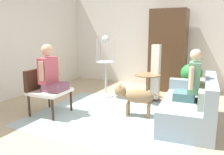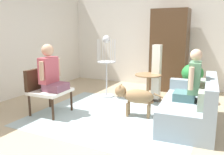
% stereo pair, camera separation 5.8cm
% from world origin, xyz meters
% --- Properties ---
extents(ground_plane, '(7.01, 7.01, 0.00)m').
position_xyz_m(ground_plane, '(0.00, 0.00, 0.00)').
color(ground_plane, tan).
extents(back_wall, '(6.15, 0.12, 2.84)m').
position_xyz_m(back_wall, '(0.00, 2.98, 1.42)').
color(back_wall, silver).
rests_on(back_wall, ground).
extents(left_wall, '(0.12, 6.44, 2.84)m').
position_xyz_m(left_wall, '(-2.83, 0.30, 1.42)').
color(left_wall, silver).
rests_on(left_wall, ground).
extents(area_rug, '(3.01, 2.51, 0.01)m').
position_xyz_m(area_rug, '(-0.05, 0.08, 0.00)').
color(area_rug, '#9EB2B7').
rests_on(area_rug, ground).
extents(couch, '(0.98, 1.72, 0.83)m').
position_xyz_m(couch, '(1.29, 0.34, 0.30)').
color(couch, '#8EA0AD').
rests_on(couch, ground).
extents(armchair, '(0.67, 0.72, 0.88)m').
position_xyz_m(armchair, '(-1.37, -0.31, 0.53)').
color(armchair, '#382316').
rests_on(armchair, ground).
extents(person_on_couch, '(0.44, 0.54, 0.88)m').
position_xyz_m(person_on_couch, '(1.26, 0.31, 0.78)').
color(person_on_couch, '#446A6E').
extents(person_on_armchair, '(0.46, 0.57, 0.88)m').
position_xyz_m(person_on_armchair, '(-1.23, -0.31, 0.83)').
color(person_on_armchair, '#79465A').
extents(round_end_table, '(0.58, 0.58, 0.64)m').
position_xyz_m(round_end_table, '(0.21, 1.22, 0.46)').
color(round_end_table, olive).
rests_on(round_end_table, ground).
extents(dog, '(0.90, 0.37, 0.61)m').
position_xyz_m(dog, '(0.27, 0.28, 0.39)').
color(dog, olive).
rests_on(dog, ground).
extents(bird_cage_stand, '(0.45, 0.45, 1.48)m').
position_xyz_m(bird_cage_stand, '(-0.84, 1.24, 0.83)').
color(bird_cage_stand, silver).
rests_on(bird_cage_stand, ground).
extents(potted_plant, '(0.47, 0.47, 0.88)m').
position_xyz_m(potted_plant, '(1.09, 1.67, 0.55)').
color(potted_plant, '#996047').
rests_on(potted_plant, ground).
extents(column_lamp, '(0.20, 0.20, 1.29)m').
position_xyz_m(column_lamp, '(0.34, 1.42, 0.64)').
color(column_lamp, '#4C4742').
rests_on(column_lamp, ground).
extents(armoire_cabinet, '(0.93, 0.56, 2.14)m').
position_xyz_m(armoire_cabinet, '(0.34, 2.57, 1.07)').
color(armoire_cabinet, '#4C331E').
rests_on(armoire_cabinet, ground).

